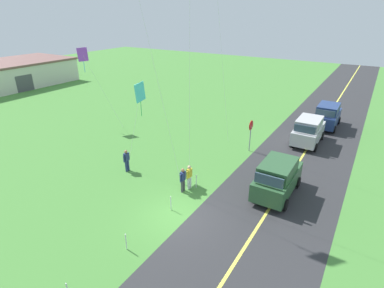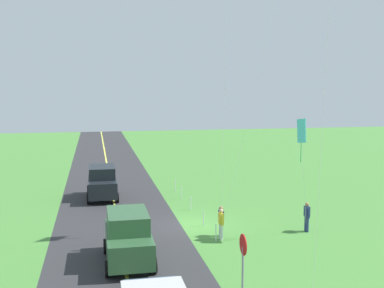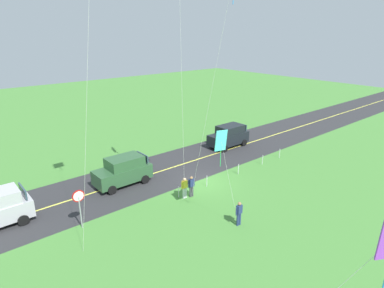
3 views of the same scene
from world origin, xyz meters
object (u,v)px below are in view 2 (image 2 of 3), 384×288
at_px(kite_yellow_high, 302,133).
at_px(car_suv_foreground, 128,237).
at_px(person_adult_near, 221,223).
at_px(car_parked_west_near, 102,182).
at_px(person_child_watcher, 307,216).
at_px(person_adult_companion, 221,220).
at_px(stop_sign, 243,255).

bearing_deg(kite_yellow_high, car_suv_foreground, -78.97).
xyz_separation_m(car_suv_foreground, person_adult_near, (-2.24, 4.85, -0.29)).
bearing_deg(kite_yellow_high, car_parked_west_near, -138.53).
height_order(person_child_watcher, kite_yellow_high, kite_yellow_high).
xyz_separation_m(car_parked_west_near, person_child_watcher, (10.16, 10.61, -0.29)).
bearing_deg(car_parked_west_near, person_child_watcher, 46.26).
distance_m(person_adult_companion, person_child_watcher, 4.73).
height_order(stop_sign, person_adult_near, stop_sign).
bearing_deg(stop_sign, person_adult_companion, 170.61).
distance_m(person_adult_near, person_child_watcher, 4.88).
xyz_separation_m(car_parked_west_near, person_adult_near, (10.55, 5.75, -0.29)).
relative_size(stop_sign, person_adult_companion, 1.60).
xyz_separation_m(car_parked_west_near, kite_yellow_high, (11.05, 9.77, 4.29)).
height_order(person_adult_near, kite_yellow_high, kite_yellow_high).
xyz_separation_m(car_suv_foreground, car_parked_west_near, (-12.78, -0.90, 0.00)).
relative_size(car_suv_foreground, car_parked_west_near, 1.00).
height_order(car_parked_west_near, person_adult_near, car_parked_west_near).
height_order(person_adult_near, person_child_watcher, same).
bearing_deg(person_adult_near, kite_yellow_high, 53.34).
relative_size(person_adult_companion, kite_yellow_high, 0.26).
bearing_deg(person_child_watcher, stop_sign, -172.60).
bearing_deg(person_adult_companion, kite_yellow_high, -179.65).
height_order(car_suv_foreground, person_adult_near, car_suv_foreground).
distance_m(stop_sign, person_child_watcher, 9.71).
height_order(person_adult_companion, kite_yellow_high, kite_yellow_high).
bearing_deg(car_parked_west_near, kite_yellow_high, 41.47).
relative_size(stop_sign, person_adult_near, 1.60).
relative_size(car_suv_foreground, person_child_watcher, 2.75).
bearing_deg(person_adult_companion, stop_sign, 95.82).
height_order(car_suv_foreground, car_parked_west_near, same).
relative_size(person_adult_near, kite_yellow_high, 0.26).
bearing_deg(kite_yellow_high, person_adult_near, -97.17).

